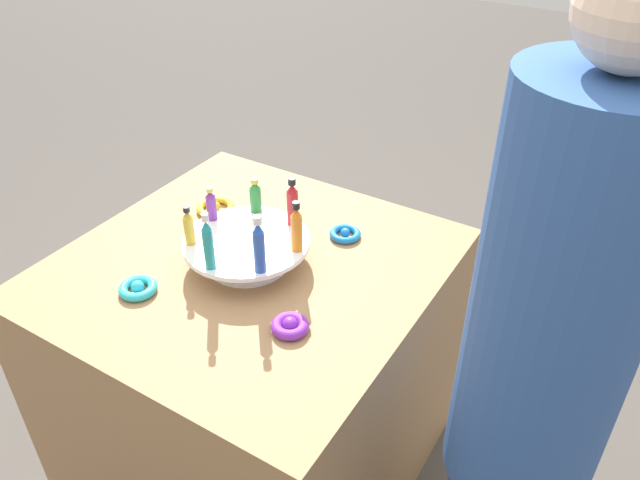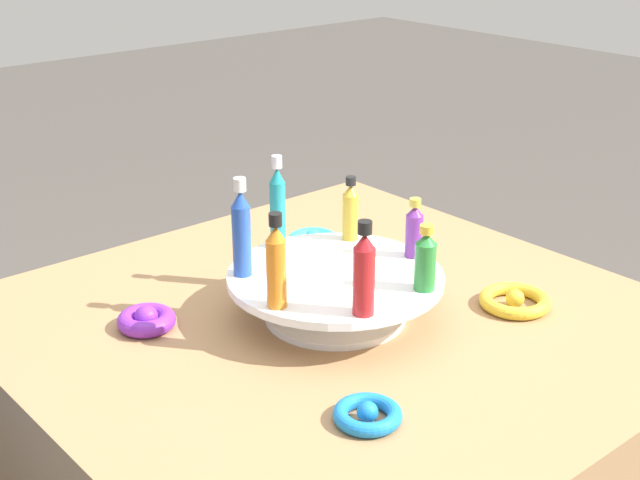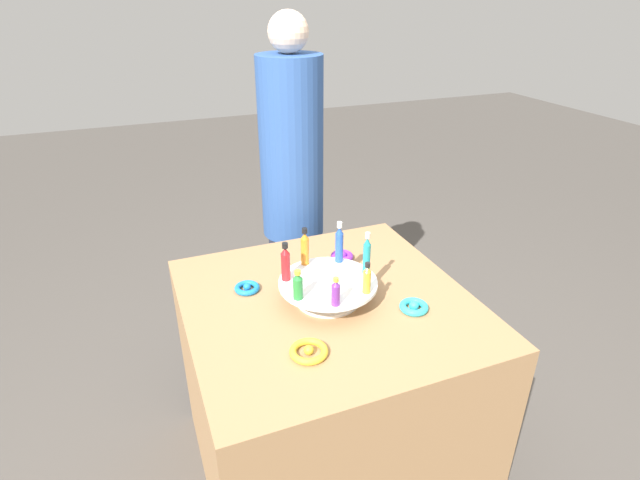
{
  "view_description": "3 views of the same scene",
  "coord_description": "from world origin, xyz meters",
  "px_view_note": "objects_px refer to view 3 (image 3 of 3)",
  "views": [
    {
      "loc": [
        0.97,
        0.8,
        1.71
      ],
      "look_at": [
        0.04,
        0.24,
        0.96
      ],
      "focal_mm": 35.0,
      "sensor_mm": 36.0,
      "label": 1
    },
    {
      "loc": [
        -0.87,
        0.77,
        1.37
      ],
      "look_at": [
        0.0,
        0.03,
        0.91
      ],
      "focal_mm": 50.0,
      "sensor_mm": 36.0,
      "label": 2
    },
    {
      "loc": [
        -0.51,
        -1.23,
        1.67
      ],
      "look_at": [
        0.02,
        0.12,
        0.93
      ],
      "focal_mm": 28.0,
      "sensor_mm": 36.0,
      "label": 3
    }
  ],
  "objects_px": {
    "display_stand": "(328,288)",
    "bottle_purple": "(336,292)",
    "ribbon_bow_blue": "(247,288)",
    "ribbon_bow_gold": "(309,351)",
    "ribbon_bow_purple": "(342,256)",
    "bottle_orange": "(305,248)",
    "bottle_gold": "(367,279)",
    "bottle_green": "(298,286)",
    "bottle_red": "(286,263)",
    "person_figure": "(293,203)",
    "ribbon_bow_teal": "(414,307)",
    "bottle_blue": "(339,244)",
    "bottle_teal": "(367,255)"
  },
  "relations": [
    {
      "from": "display_stand",
      "to": "bottle_purple",
      "type": "bearing_deg",
      "value": -102.91
    },
    {
      "from": "ribbon_bow_blue",
      "to": "ribbon_bow_gold",
      "type": "distance_m",
      "value": 0.38
    },
    {
      "from": "ribbon_bow_blue",
      "to": "ribbon_bow_purple",
      "type": "distance_m",
      "value": 0.38
    },
    {
      "from": "bottle_purple",
      "to": "bottle_orange",
      "type": "bearing_deg",
      "value": 89.95
    },
    {
      "from": "bottle_gold",
      "to": "ribbon_bow_gold",
      "type": "height_order",
      "value": "bottle_gold"
    },
    {
      "from": "bottle_orange",
      "to": "bottle_green",
      "type": "bearing_deg",
      "value": -115.76
    },
    {
      "from": "bottle_red",
      "to": "bottle_green",
      "type": "relative_size",
      "value": 1.36
    },
    {
      "from": "bottle_green",
      "to": "person_figure",
      "type": "bearing_deg",
      "value": 72.35
    },
    {
      "from": "bottle_gold",
      "to": "ribbon_bow_teal",
      "type": "relative_size",
      "value": 1.14
    },
    {
      "from": "bottle_purple",
      "to": "bottle_red",
      "type": "relative_size",
      "value": 0.71
    },
    {
      "from": "bottle_green",
      "to": "person_figure",
      "type": "height_order",
      "value": "person_figure"
    },
    {
      "from": "display_stand",
      "to": "bottle_green",
      "type": "xyz_separation_m",
      "value": [
        -0.12,
        -0.06,
        0.07
      ]
    },
    {
      "from": "ribbon_bow_blue",
      "to": "bottle_gold",
      "type": "bearing_deg",
      "value": -39.33
    },
    {
      "from": "bottle_purple",
      "to": "bottle_blue",
      "type": "bearing_deg",
      "value": 64.24
    },
    {
      "from": "ribbon_bow_purple",
      "to": "bottle_red",
      "type": "bearing_deg",
      "value": -147.85
    },
    {
      "from": "bottle_red",
      "to": "bottle_green",
      "type": "distance_m",
      "value": 0.12
    },
    {
      "from": "bottle_teal",
      "to": "bottle_blue",
      "type": "height_order",
      "value": "same"
    },
    {
      "from": "bottle_purple",
      "to": "bottle_green",
      "type": "xyz_separation_m",
      "value": [
        -0.09,
        0.07,
        0.0
      ]
    },
    {
      "from": "person_figure",
      "to": "bottle_teal",
      "type": "bearing_deg",
      "value": 10.24
    },
    {
      "from": "ribbon_bow_purple",
      "to": "ribbon_bow_blue",
      "type": "bearing_deg",
      "value": -168.43
    },
    {
      "from": "bottle_purple",
      "to": "bottle_red",
      "type": "distance_m",
      "value": 0.21
    },
    {
      "from": "bottle_teal",
      "to": "bottle_green",
      "type": "bearing_deg",
      "value": -167.19
    },
    {
      "from": "ribbon_bow_teal",
      "to": "person_figure",
      "type": "height_order",
      "value": "person_figure"
    },
    {
      "from": "bottle_red",
      "to": "display_stand",
      "type": "bearing_deg",
      "value": -25.76
    },
    {
      "from": "bottle_red",
      "to": "ribbon_bow_teal",
      "type": "distance_m",
      "value": 0.42
    },
    {
      "from": "display_stand",
      "to": "bottle_gold",
      "type": "distance_m",
      "value": 0.15
    },
    {
      "from": "bottle_orange",
      "to": "bottle_gold",
      "type": "bearing_deg",
      "value": -64.33
    },
    {
      "from": "bottle_gold",
      "to": "bottle_red",
      "type": "distance_m",
      "value": 0.26
    },
    {
      "from": "display_stand",
      "to": "bottle_purple",
      "type": "height_order",
      "value": "bottle_purple"
    },
    {
      "from": "bottle_gold",
      "to": "ribbon_bow_teal",
      "type": "distance_m",
      "value": 0.18
    },
    {
      "from": "bottle_purple",
      "to": "bottle_green",
      "type": "relative_size",
      "value": 0.97
    },
    {
      "from": "bottle_purple",
      "to": "ribbon_bow_teal",
      "type": "bearing_deg",
      "value": -4.56
    },
    {
      "from": "bottle_gold",
      "to": "bottle_red",
      "type": "xyz_separation_m",
      "value": [
        -0.2,
        0.16,
        0.01
      ]
    },
    {
      "from": "bottle_teal",
      "to": "person_figure",
      "type": "relative_size",
      "value": 0.09
    },
    {
      "from": "ribbon_bow_gold",
      "to": "ribbon_bow_blue",
      "type": "bearing_deg",
      "value": 101.57
    },
    {
      "from": "bottle_red",
      "to": "person_figure",
      "type": "bearing_deg",
      "value": 69.59
    },
    {
      "from": "bottle_blue",
      "to": "ribbon_bow_gold",
      "type": "relative_size",
      "value": 1.35
    },
    {
      "from": "bottle_teal",
      "to": "ribbon_bow_blue",
      "type": "distance_m",
      "value": 0.41
    },
    {
      "from": "bottle_gold",
      "to": "ribbon_bow_purple",
      "type": "distance_m",
      "value": 0.35
    },
    {
      "from": "bottle_red",
      "to": "ribbon_bow_blue",
      "type": "distance_m",
      "value": 0.18
    },
    {
      "from": "bottle_orange",
      "to": "display_stand",
      "type": "bearing_deg",
      "value": -77.19
    },
    {
      "from": "bottle_teal",
      "to": "bottle_red",
      "type": "distance_m",
      "value": 0.26
    },
    {
      "from": "ribbon_bow_purple",
      "to": "person_figure",
      "type": "relative_size",
      "value": 0.05
    },
    {
      "from": "bottle_orange",
      "to": "ribbon_bow_purple",
      "type": "distance_m",
      "value": 0.23
    },
    {
      "from": "bottle_teal",
      "to": "bottle_green",
      "type": "distance_m",
      "value": 0.26
    },
    {
      "from": "bottle_orange",
      "to": "ribbon_bow_purple",
      "type": "xyz_separation_m",
      "value": [
        0.18,
        0.1,
        -0.12
      ]
    },
    {
      "from": "bottle_purple",
      "to": "bottle_gold",
      "type": "distance_m",
      "value": 0.11
    },
    {
      "from": "ribbon_bow_gold",
      "to": "ribbon_bow_teal",
      "type": "relative_size",
      "value": 1.19
    },
    {
      "from": "bottle_blue",
      "to": "bottle_teal",
      "type": "bearing_deg",
      "value": -64.33
    },
    {
      "from": "bottle_orange",
      "to": "person_figure",
      "type": "relative_size",
      "value": 0.08
    }
  ]
}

